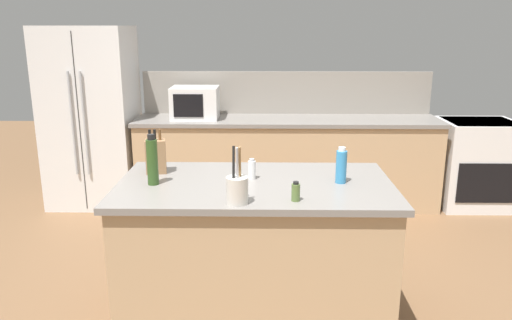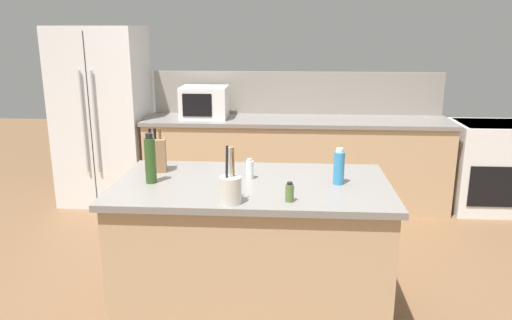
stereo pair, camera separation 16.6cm
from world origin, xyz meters
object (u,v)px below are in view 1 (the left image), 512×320
object	(u,v)px
range_oven	(476,163)
olive_oil_bottle	(152,161)
refrigerator	(92,117)
microwave	(195,103)
knife_block	(156,156)
spice_jar_oregano	(296,192)
utensil_crock	(237,189)
dish_soap_bottle	(341,166)
salt_shaker	(252,169)

from	to	relation	value
range_oven	olive_oil_bottle	world-z (taller)	olive_oil_bottle
refrigerator	microwave	distance (m)	1.13
microwave	knife_block	bearing A→B (deg)	-89.72
spice_jar_oregano	utensil_crock	bearing A→B (deg)	-171.34
refrigerator	microwave	xyz separation A→B (m)	(1.11, -0.05, 0.16)
range_oven	knife_block	world-z (taller)	knife_block
dish_soap_bottle	olive_oil_bottle	bearing A→B (deg)	-177.48
microwave	knife_block	size ratio (longest dim) A/B	1.65
olive_oil_bottle	spice_jar_oregano	world-z (taller)	olive_oil_bottle
refrigerator	utensil_crock	bearing A→B (deg)	-57.29
refrigerator	knife_block	distance (m)	2.33
salt_shaker	olive_oil_bottle	distance (m)	0.62
range_oven	utensil_crock	world-z (taller)	utensil_crock
spice_jar_oregano	dish_soap_bottle	bearing A→B (deg)	48.44
range_oven	olive_oil_bottle	distance (m)	3.74
refrigerator	microwave	size ratio (longest dim) A/B	3.92
refrigerator	spice_jar_oregano	size ratio (longest dim) A/B	16.84
knife_block	salt_shaker	distance (m)	0.65
spice_jar_oregano	microwave	bearing A→B (deg)	109.51
refrigerator	utensil_crock	size ratio (longest dim) A/B	5.87
utensil_crock	olive_oil_bottle	xyz separation A→B (m)	(-0.53, 0.33, 0.06)
range_oven	spice_jar_oregano	xyz separation A→B (m)	(-2.08, -2.53, 0.52)
utensil_crock	range_oven	bearing A→B (deg)	47.05
utensil_crock	dish_soap_bottle	world-z (taller)	utensil_crock
microwave	spice_jar_oregano	size ratio (longest dim) A/B	4.30
microwave	olive_oil_bottle	size ratio (longest dim) A/B	1.54
dish_soap_bottle	spice_jar_oregano	bearing A→B (deg)	-131.56
range_oven	utensil_crock	distance (m)	3.56
olive_oil_bottle	dish_soap_bottle	bearing A→B (deg)	2.52
refrigerator	salt_shaker	world-z (taller)	refrigerator
knife_block	spice_jar_oregano	bearing A→B (deg)	-41.56
dish_soap_bottle	utensil_crock	bearing A→B (deg)	-148.12
salt_shaker	olive_oil_bottle	world-z (taller)	olive_oil_bottle
utensil_crock	salt_shaker	xyz separation A→B (m)	(0.07, 0.45, -0.02)
salt_shaker	spice_jar_oregano	distance (m)	0.48
range_oven	utensil_crock	xyz separation A→B (m)	(-2.40, -2.58, 0.56)
refrigerator	utensil_crock	distance (m)	3.12
refrigerator	utensil_crock	world-z (taller)	refrigerator
microwave	utensil_crock	bearing A→B (deg)	-77.43
microwave	utensil_crock	size ratio (longest dim) A/B	1.50
utensil_crock	salt_shaker	bearing A→B (deg)	81.42
range_oven	salt_shaker	size ratio (longest dim) A/B	6.95
range_oven	knife_block	distance (m)	3.62
knife_block	utensil_crock	world-z (taller)	utensil_crock
utensil_crock	spice_jar_oregano	size ratio (longest dim) A/B	2.87
salt_shaker	dish_soap_bottle	bearing A→B (deg)	-7.07
knife_block	spice_jar_oregano	distance (m)	1.04
knife_block	utensil_crock	distance (m)	0.81
utensil_crock	olive_oil_bottle	bearing A→B (deg)	147.79
microwave	olive_oil_bottle	bearing A→B (deg)	-88.90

